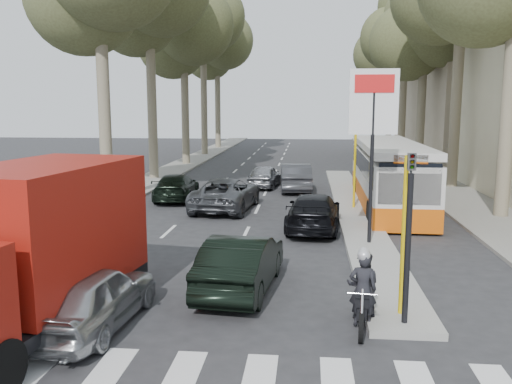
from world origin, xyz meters
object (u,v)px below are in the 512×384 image
silver_hatchback (92,297)px  city_bus (389,173)px  motorcycle (363,289)px  red_truck (29,247)px  dark_hatchback (241,263)px

silver_hatchback → city_bus: 16.18m
city_bus → motorcycle: 13.62m
red_truck → city_bus: red_truck is taller
dark_hatchback → motorcycle: motorcycle is taller
city_bus → dark_hatchback: bearing=-113.2°
red_truck → city_bus: size_ratio=0.59×
dark_hatchback → motorcycle: bearing=151.3°
silver_hatchback → city_bus: city_bus is taller
dark_hatchback → city_bus: 12.64m
silver_hatchback → motorcycle: bearing=-168.3°
silver_hatchback → dark_hatchback: bearing=-132.3°
dark_hatchback → city_bus: city_bus is taller
motorcycle → city_bus: bearing=86.6°
silver_hatchback → red_truck: 1.59m
red_truck → motorcycle: size_ratio=3.33×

